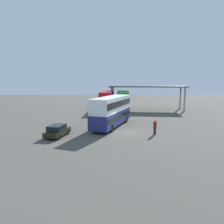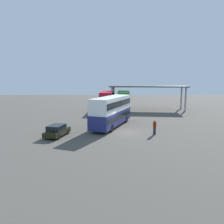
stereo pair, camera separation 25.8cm
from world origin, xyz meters
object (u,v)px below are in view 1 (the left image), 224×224
double_decker_main (112,110)px  pedestrian_waiting (155,127)px  parked_hatchback (57,131)px  double_decker_near_canopy (106,100)px  double_decker_mid_row (123,99)px

double_decker_main → pedestrian_waiting: double_decker_main is taller
parked_hatchback → double_decker_near_canopy: 22.85m
double_decker_mid_row → double_decker_main: bearing=175.2°
parked_hatchback → double_decker_mid_row: 24.73m
pedestrian_waiting → double_decker_near_canopy: bearing=115.1°
double_decker_mid_row → pedestrian_waiting: 22.40m
double_decker_main → double_decker_mid_row: bearing=11.8°
double_decker_mid_row → pedestrian_waiting: bearing=-170.1°
double_decker_near_canopy → pedestrian_waiting: (5.80, -21.51, -1.32)m
parked_hatchback → double_decker_near_canopy: (5.52, 22.12, 1.55)m
double_decker_main → double_decker_near_canopy: (-0.86, 16.75, -0.05)m
double_decker_main → pedestrian_waiting: (4.95, -4.76, -1.37)m
parked_hatchback → pedestrian_waiting: pedestrian_waiting is taller
double_decker_main → parked_hatchback: double_decker_main is taller
parked_hatchback → pedestrian_waiting: 11.34m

